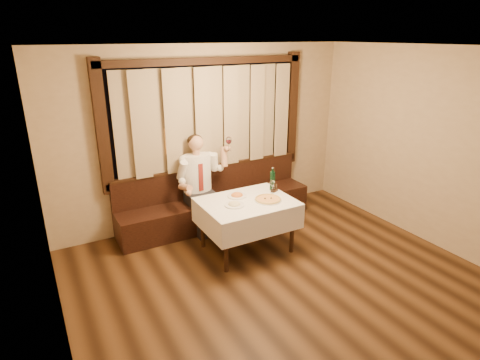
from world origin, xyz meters
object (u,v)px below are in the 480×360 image
pasta_red (237,194)px  cruet_caddy (274,189)px  pizza (268,199)px  dining_table (247,208)px  banquette (216,205)px  green_bottle (272,181)px  seated_man (200,177)px  pasta_cream (234,203)px

pasta_red → cruet_caddy: 0.58m
pizza → cruet_caddy: size_ratio=3.01×
dining_table → pasta_red: (-0.04, 0.21, 0.14)m
cruet_caddy → banquette: bearing=96.3°
pasta_red → green_bottle: size_ratio=0.79×
dining_table → seated_man: size_ratio=0.84×
cruet_caddy → dining_table: bearing=168.3°
pasta_red → cruet_caddy: (0.57, -0.09, 0.00)m
green_bottle → cruet_caddy: (0.00, -0.06, -0.11)m
dining_table → green_bottle: green_bottle is taller
banquette → cruet_caddy: bearing=-59.7°
pasta_red → pasta_cream: bearing=-124.9°
green_bottle → pasta_red: bearing=176.5°
banquette → pasta_red: banquette is taller
cruet_caddy → pasta_red: bearing=146.7°
banquette → pasta_red: bearing=-93.1°
banquette → green_bottle: bearing=-58.0°
dining_table → green_bottle: (0.53, 0.17, 0.25)m
pasta_cream → green_bottle: (0.76, 0.23, 0.11)m
banquette → cruet_caddy: size_ratio=25.39×
pizza → green_bottle: size_ratio=1.08×
dining_table → cruet_caddy: cruet_caddy is taller
dining_table → pasta_cream: size_ratio=4.69×
dining_table → pasta_red: pasta_red is taller
pizza → seated_man: (-0.56, 1.06, 0.09)m
banquette → green_bottle: 1.16m
green_bottle → seated_man: (-0.83, 0.76, -0.04)m
banquette → pasta_cream: size_ratio=11.82×
cruet_caddy → pasta_cream: bearing=168.6°
banquette → pasta_red: 0.95m
pasta_red → seated_man: size_ratio=0.18×
cruet_caddy → seated_man: seated_man is taller
pizza → seated_man: bearing=118.0°
green_bottle → cruet_caddy: size_ratio=2.78×
pasta_red → green_bottle: (0.57, -0.04, 0.11)m
dining_table → pizza: 0.32m
banquette → pizza: (0.26, -1.15, 0.46)m
pasta_cream → green_bottle: size_ratio=0.77×
banquette → pasta_cream: 1.20m
pasta_cream → green_bottle: bearing=16.8°
pasta_red → green_bottle: bearing=-3.5°
pasta_red → green_bottle: green_bottle is taller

